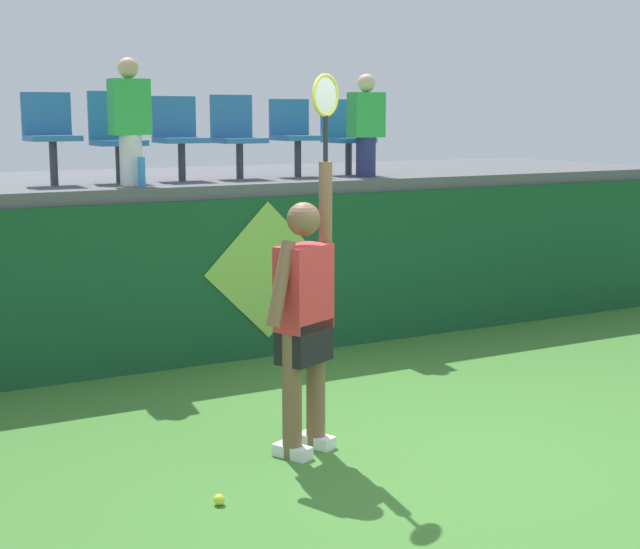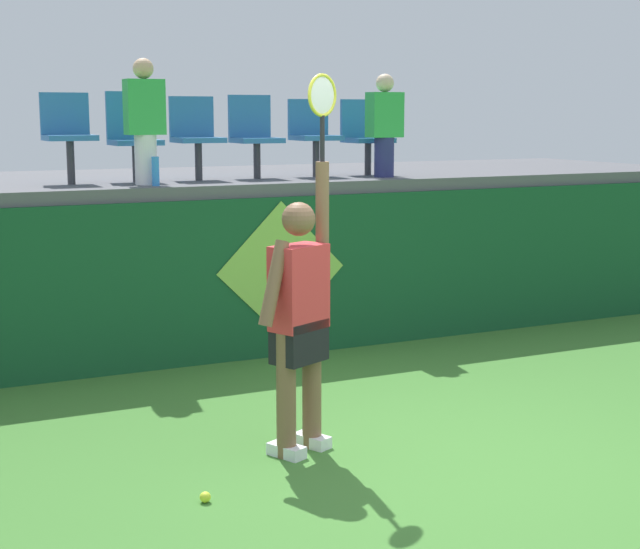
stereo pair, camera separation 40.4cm
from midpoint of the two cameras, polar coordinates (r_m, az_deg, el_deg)
name	(u,v)px [view 2 (the right image)]	position (r m, az deg, el deg)	size (l,w,h in m)	color
ground_plane	(447,469)	(6.37, 9.34, -11.26)	(40.00, 40.00, 0.00)	#3D752D
court_back_wall	(257,278)	(8.93, -2.45, -0.19)	(11.30, 0.20, 1.49)	#144C28
spectator_platform	(204,181)	(10.19, -5.73, 5.53)	(11.30, 3.03, 0.12)	#56565B
tennis_player	(300,314)	(6.34, 0.61, -2.35)	(0.70, 0.39, 2.50)	white
tennis_ball	(205,497)	(5.80, -4.76, -12.98)	(0.07, 0.07, 0.07)	#D1E533
water_bottle	(156,171)	(8.68, -8.36, 6.04)	(0.07, 0.07, 0.26)	#338CE5
stadium_chair_0	(68,131)	(9.07, -13.41, 8.22)	(0.44, 0.42, 0.82)	#38383D
stadium_chair_1	(133,133)	(9.23, -9.74, 8.23)	(0.44, 0.42, 0.84)	#38383D
stadium_chair_2	(196,133)	(9.41, -6.12, 8.29)	(0.44, 0.42, 0.80)	#38383D
stadium_chair_3	(254,132)	(9.63, -2.71, 8.37)	(0.44, 0.42, 0.82)	#38383D
stadium_chair_4	(313,132)	(9.89, 0.77, 8.39)	(0.44, 0.42, 0.78)	#38383D
stadium_chair_5	(365,133)	(10.17, 3.81, 8.31)	(0.44, 0.42, 0.78)	#38383D
spectator_0	(145,119)	(8.82, -9.00, 9.02)	(0.34, 0.20, 1.12)	white
spectator_1	(384,124)	(9.81, 5.02, 8.82)	(0.34, 0.20, 1.02)	navy
wall_signage_mount	(282,356)	(9.07, -0.98, -4.82)	(1.27, 0.01, 1.45)	#144C28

